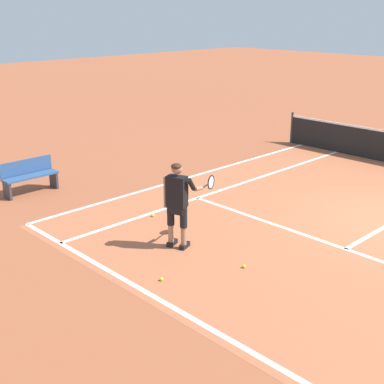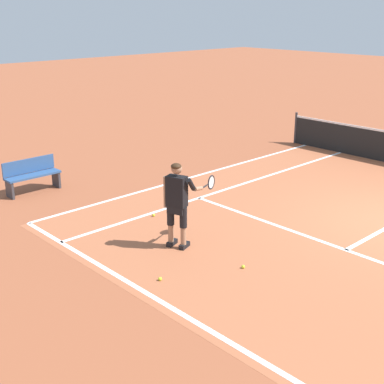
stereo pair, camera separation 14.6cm
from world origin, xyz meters
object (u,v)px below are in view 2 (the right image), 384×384
(tennis_ball_mid_court, at_px, (160,279))
(tennis_ball_near_feet, at_px, (243,267))
(tennis_ball_by_baseline, at_px, (154,215))
(tennis_player, at_px, (178,199))
(courtside_bench, at_px, (32,175))

(tennis_ball_mid_court, bearing_deg, tennis_ball_near_feet, 64.03)
(tennis_ball_by_baseline, height_order, tennis_ball_mid_court, same)
(tennis_ball_near_feet, distance_m, tennis_ball_by_baseline, 3.10)
(tennis_player, distance_m, courtside_bench, 5.06)
(tennis_player, xyz_separation_m, courtside_bench, (-5.01, -0.50, -0.54))
(tennis_ball_near_feet, relative_size, courtside_bench, 0.05)
(courtside_bench, bearing_deg, tennis_ball_by_baseline, 18.58)
(tennis_ball_by_baseline, xyz_separation_m, courtside_bench, (-3.44, -1.16, 0.42))
(tennis_player, relative_size, tennis_ball_by_baseline, 25.95)
(tennis_ball_near_feet, height_order, courtside_bench, courtside_bench)
(tennis_ball_mid_court, bearing_deg, tennis_ball_by_baseline, 142.84)
(tennis_ball_by_baseline, height_order, courtside_bench, courtside_bench)
(tennis_player, bearing_deg, tennis_ball_mid_court, -54.53)
(courtside_bench, bearing_deg, tennis_ball_near_feet, 6.41)
(tennis_ball_near_feet, xyz_separation_m, tennis_ball_mid_court, (-0.68, -1.39, 0.00))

